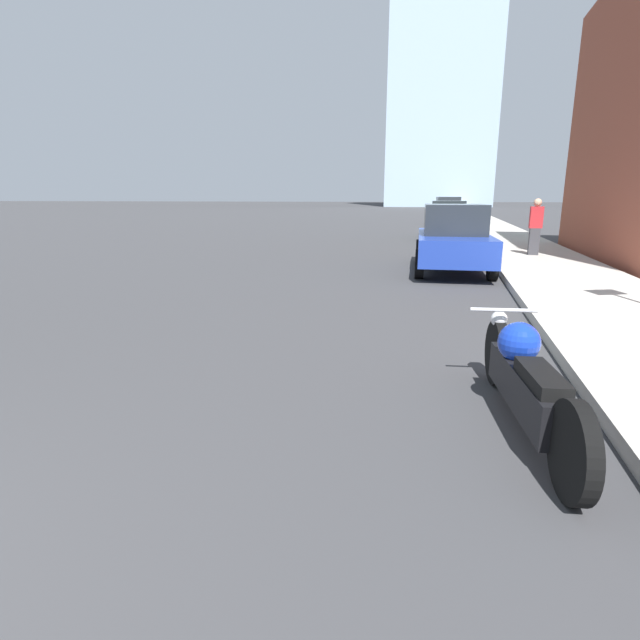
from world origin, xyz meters
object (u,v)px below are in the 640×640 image
at_px(motorcycle, 525,379).
at_px(parked_car_green, 449,219).
at_px(pedestrian, 535,226).
at_px(parked_car_blue, 453,238).
at_px(parked_car_white, 448,211).

height_order(motorcycle, parked_car_green, parked_car_green).
relative_size(parked_car_green, pedestrian, 2.52).
relative_size(parked_car_blue, pedestrian, 2.81).
relative_size(parked_car_green, parked_car_white, 0.99).
xyz_separation_m(parked_car_blue, pedestrian, (2.39, 2.98, 0.16)).
bearing_deg(parked_car_white, pedestrian, -88.47).
bearing_deg(parked_car_blue, parked_car_white, 87.35).
xyz_separation_m(motorcycle, parked_car_white, (-0.58, 31.89, 0.50)).
xyz_separation_m(motorcycle, parked_car_green, (-0.53, 19.93, 0.45)).
bearing_deg(pedestrian, parked_car_white, 97.10).
xyz_separation_m(motorcycle, pedestrian, (1.90, 11.97, 0.59)).
distance_m(motorcycle, parked_car_white, 31.90).
height_order(parked_car_white, pedestrian, parked_car_white).
relative_size(parked_car_blue, parked_car_green, 1.12).
xyz_separation_m(parked_car_blue, parked_car_white, (-0.09, 22.89, 0.08)).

